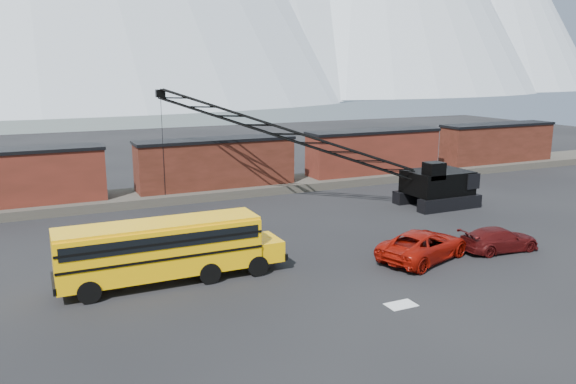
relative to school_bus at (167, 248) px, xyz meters
name	(u,v)px	position (x,y,z in m)	size (l,w,h in m)	color
ground	(347,278)	(8.56, -3.42, -1.79)	(160.00, 160.00, 0.00)	black
gravel_berm	(217,190)	(8.56, 18.58, -1.44)	(120.00, 5.00, 0.70)	#4D473F
boxcar_west_near	(9,178)	(-7.44, 18.58, 0.97)	(13.70, 3.10, 4.17)	#421B12
boxcar_mid	(216,163)	(8.56, 18.58, 0.97)	(13.70, 3.10, 4.17)	#542117
boxcar_east_near	(373,152)	(24.56, 18.58, 0.97)	(13.70, 3.10, 4.17)	#421B12
boxcar_east_far	(497,143)	(40.56, 18.58, 0.97)	(13.70, 3.10, 4.17)	#542117
snow_patch	(401,305)	(9.06, -7.42, -1.78)	(1.40, 0.90, 0.02)	silver
school_bus	(167,248)	(0.00, 0.00, 0.00)	(11.65, 2.65, 3.19)	#F6AE05
red_pickup	(423,245)	(13.98, -2.71, -0.94)	(2.82, 6.13, 1.70)	#931007
maroon_suv	(499,239)	(19.08, -3.36, -1.08)	(2.00, 4.91, 1.43)	#410B0C
crawler_crane	(292,136)	(12.76, 12.22, 3.76)	(22.71, 12.33, 9.29)	black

